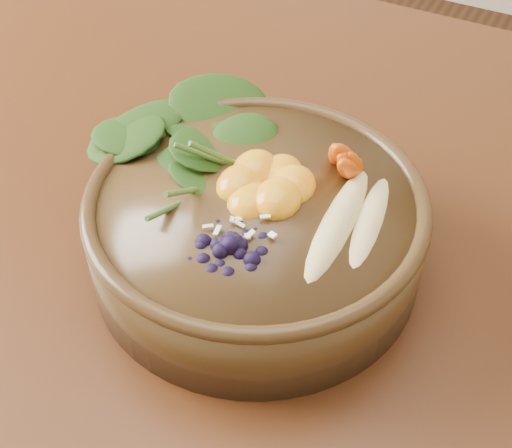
{
  "coord_description": "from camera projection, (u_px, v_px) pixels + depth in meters",
  "views": [
    {
      "loc": [
        0.39,
        -0.51,
        1.25
      ],
      "look_at": [
        0.18,
        -0.1,
        0.8
      ],
      "focal_mm": 50.0,
      "sensor_mm": 36.0,
      "label": 1
    }
  ],
  "objects": [
    {
      "name": "coconut_flakes",
      "position": [
        249.0,
        211.0,
        0.6
      ],
      "size": [
        0.1,
        0.08,
        0.01
      ],
      "primitive_type": null,
      "rotation": [
        0.0,
        0.0,
        0.1
      ],
      "color": "white",
      "rests_on": "stoneware_bowl"
    },
    {
      "name": "blueberry_pile",
      "position": [
        230.0,
        230.0,
        0.56
      ],
      "size": [
        0.15,
        0.12,
        0.04
      ],
      "primitive_type": null,
      "rotation": [
        0.0,
        0.0,
        0.1
      ],
      "color": "black",
      "rests_on": "stoneware_bowl"
    },
    {
      "name": "dining_table",
      "position": [
        163.0,
        211.0,
        0.86
      ],
      "size": [
        1.6,
        0.9,
        0.75
      ],
      "color": "#331C0C",
      "rests_on": "ground"
    },
    {
      "name": "mandarin_cluster",
      "position": [
        266.0,
        172.0,
        0.62
      ],
      "size": [
        0.1,
        0.1,
        0.03
      ],
      "primitive_type": null,
      "rotation": [
        0.0,
        0.0,
        0.1
      ],
      "color": "orange",
      "rests_on": "stoneware_bowl"
    },
    {
      "name": "carrot_cluster",
      "position": [
        347.0,
        122.0,
        0.63
      ],
      "size": [
        0.07,
        0.07,
        0.08
      ],
      "primitive_type": null,
      "rotation": [
        0.0,
        0.0,
        0.1
      ],
      "color": "#DA5808",
      "rests_on": "stoneware_bowl"
    },
    {
      "name": "banana_halves",
      "position": [
        356.0,
        209.0,
        0.59
      ],
      "size": [
        0.07,
        0.17,
        0.03
      ],
      "rotation": [
        0.0,
        0.0,
        0.1
      ],
      "color": "#E0CC84",
      "rests_on": "stoneware_bowl"
    },
    {
      "name": "kale_heap",
      "position": [
        234.0,
        125.0,
        0.66
      ],
      "size": [
        0.21,
        0.2,
        0.05
      ],
      "primitive_type": null,
      "rotation": [
        0.0,
        0.0,
        0.1
      ],
      "color": "#214212",
      "rests_on": "stoneware_bowl"
    },
    {
      "name": "stoneware_bowl",
      "position": [
        256.0,
        232.0,
        0.65
      ],
      "size": [
        0.33,
        0.33,
        0.08
      ],
      "primitive_type": "cylinder",
      "rotation": [
        0.0,
        0.0,
        0.1
      ],
      "color": "#462F15",
      "rests_on": "dining_table"
    }
  ]
}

